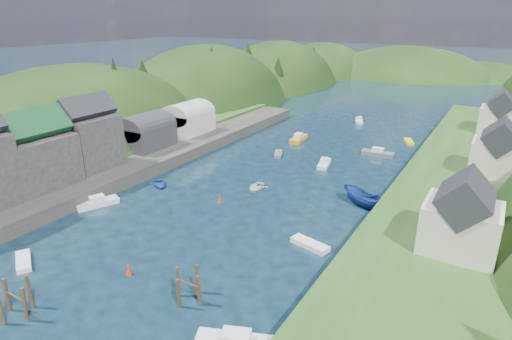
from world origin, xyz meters
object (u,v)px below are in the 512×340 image
Objects in this scene: channel_buoy_near at (129,270)px; channel_buoy_far at (220,199)px; piling_cluster_far at (188,288)px; piling_cluster_near at (16,302)px.

channel_buoy_far is (-2.31, 19.12, 0.00)m from channel_buoy_near.
piling_cluster_far is 3.29× the size of channel_buoy_near.
channel_buoy_near is 1.00× the size of channel_buoy_far.
piling_cluster_near is at bearing -111.13° from channel_buoy_near.
piling_cluster_far is (11.41, 9.27, -0.15)m from piling_cluster_near.
channel_buoy_far is at bearing 96.90° from channel_buoy_near.
channel_buoy_far is at bearing 117.71° from piling_cluster_far.
piling_cluster_far is at bearing 39.09° from piling_cluster_near.
channel_buoy_near is at bearing 68.87° from piling_cluster_near.
piling_cluster_far is 21.73m from channel_buoy_far.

